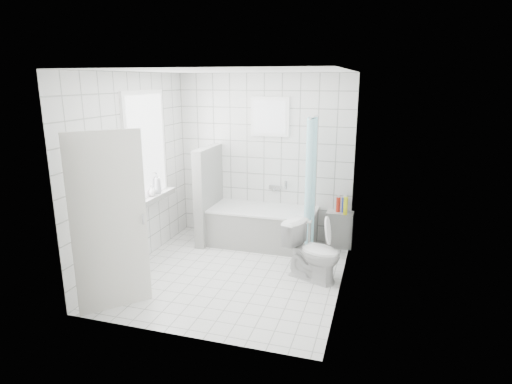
% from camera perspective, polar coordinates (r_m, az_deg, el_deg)
% --- Properties ---
extents(ground, '(3.00, 3.00, 0.00)m').
position_cam_1_polar(ground, '(5.80, -3.06, -10.78)').
color(ground, white).
rests_on(ground, ground).
extents(ceiling, '(3.00, 3.00, 0.00)m').
position_cam_1_polar(ceiling, '(5.24, -3.46, 15.83)').
color(ceiling, white).
rests_on(ceiling, ground).
extents(wall_back, '(2.80, 0.02, 2.60)m').
position_cam_1_polar(wall_back, '(6.77, 1.07, 4.56)').
color(wall_back, white).
rests_on(wall_back, ground).
extents(wall_front, '(2.80, 0.02, 2.60)m').
position_cam_1_polar(wall_front, '(4.04, -10.47, -2.76)').
color(wall_front, white).
rests_on(wall_front, ground).
extents(wall_left, '(0.02, 3.00, 2.60)m').
position_cam_1_polar(wall_left, '(5.99, -15.97, 2.62)').
color(wall_left, white).
rests_on(wall_left, ground).
extents(wall_right, '(0.02, 3.00, 2.60)m').
position_cam_1_polar(wall_right, '(5.08, 11.78, 0.78)').
color(wall_right, white).
rests_on(wall_right, ground).
extents(window_left, '(0.01, 0.90, 1.40)m').
position_cam_1_polar(window_left, '(6.16, -14.32, 5.91)').
color(window_left, white).
rests_on(window_left, wall_left).
extents(window_back, '(0.50, 0.01, 0.50)m').
position_cam_1_polar(window_back, '(6.62, 1.84, 9.99)').
color(window_back, white).
rests_on(window_back, wall_back).
extents(window_sill, '(0.18, 1.02, 0.08)m').
position_cam_1_polar(window_sill, '(6.29, -13.55, -0.77)').
color(window_sill, white).
rests_on(window_sill, wall_left).
extents(door, '(0.57, 0.62, 2.00)m').
position_cam_1_polar(door, '(4.89, -18.94, -3.95)').
color(door, silver).
rests_on(door, ground).
extents(bathtub, '(1.62, 0.77, 0.58)m').
position_cam_1_polar(bathtub, '(6.66, 0.94, -4.62)').
color(bathtub, white).
rests_on(bathtub, ground).
extents(partition_wall, '(0.15, 0.85, 1.50)m').
position_cam_1_polar(partition_wall, '(6.75, -6.33, -0.34)').
color(partition_wall, white).
rests_on(partition_wall, ground).
extents(tiled_ledge, '(0.40, 0.24, 0.55)m').
position_cam_1_polar(tiled_ledge, '(6.70, 11.06, -4.90)').
color(tiled_ledge, white).
rests_on(tiled_ledge, ground).
extents(toilet, '(0.83, 0.66, 0.75)m').
position_cam_1_polar(toilet, '(5.56, 7.60, -7.87)').
color(toilet, white).
rests_on(toilet, ground).
extents(curtain_rod, '(0.02, 0.80, 0.02)m').
position_cam_1_polar(curtain_rod, '(6.11, 7.84, 9.94)').
color(curtain_rod, silver).
rests_on(curtain_rod, wall_back).
extents(shower_curtain, '(0.14, 0.48, 1.78)m').
position_cam_1_polar(shower_curtain, '(6.13, 7.35, 1.44)').
color(shower_curtain, '#44BACA').
rests_on(shower_curtain, curtain_rod).
extents(tub_faucet, '(0.18, 0.06, 0.06)m').
position_cam_1_polar(tub_faucet, '(6.78, 2.54, 0.67)').
color(tub_faucet, silver).
rests_on(tub_faucet, wall_back).
extents(sill_bottles, '(0.18, 0.62, 0.32)m').
position_cam_1_polar(sill_bottles, '(6.18, -13.88, 0.61)').
color(sill_bottles, silver).
rests_on(sill_bottles, window_sill).
extents(ledge_bottles, '(0.18, 0.18, 0.28)m').
position_cam_1_polar(ledge_bottles, '(6.55, 11.49, -1.73)').
color(ledge_bottles, red).
rests_on(ledge_bottles, tiled_ledge).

